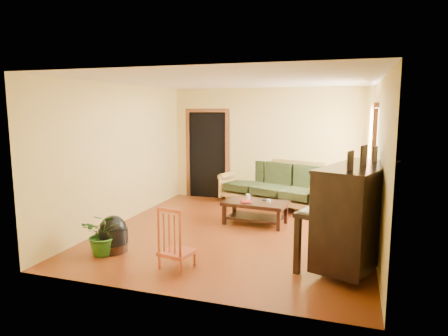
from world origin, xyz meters
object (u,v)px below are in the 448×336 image
(footstool, at_px, (113,238))
(ceramic_crock, at_px, (351,205))
(armchair, at_px, (353,208))
(coffee_table, at_px, (255,213))
(red_chair, at_px, (177,237))
(potted_plant, at_px, (104,234))
(piano, at_px, (356,217))
(sofa, at_px, (272,184))

(footstool, distance_m, ceramic_crock, 4.95)
(ceramic_crock, bearing_deg, armchair, -88.43)
(coffee_table, height_order, armchair, armchair)
(coffee_table, xyz_separation_m, ceramic_crock, (1.70, 1.53, -0.08))
(red_chair, height_order, potted_plant, red_chair)
(piano, bearing_deg, sofa, 139.43)
(piano, height_order, red_chair, piano)
(red_chair, bearing_deg, ceramic_crock, 70.81)
(armchair, distance_m, potted_plant, 4.20)
(footstool, bearing_deg, red_chair, -12.07)
(footstool, relative_size, potted_plant, 0.67)
(red_chair, distance_m, potted_plant, 1.23)
(piano, relative_size, potted_plant, 2.46)
(ceramic_crock, bearing_deg, potted_plant, -132.51)
(ceramic_crock, bearing_deg, footstool, -133.25)
(red_chair, bearing_deg, piano, 29.38)
(armchair, bearing_deg, footstool, -159.48)
(red_chair, bearing_deg, coffee_table, 88.14)
(armchair, height_order, ceramic_crock, armchair)
(sofa, relative_size, piano, 1.48)
(armchair, bearing_deg, piano, -100.85)
(armchair, distance_m, red_chair, 3.32)
(ceramic_crock, height_order, potted_plant, potted_plant)
(sofa, distance_m, potted_plant, 4.08)
(sofa, distance_m, red_chair, 3.81)
(sofa, relative_size, potted_plant, 3.63)
(coffee_table, distance_m, potted_plant, 2.84)
(red_chair, bearing_deg, armchair, 57.85)
(coffee_table, xyz_separation_m, footstool, (-1.69, -2.08, -0.01))
(sofa, height_order, ceramic_crock, sofa)
(coffee_table, bearing_deg, piano, -41.35)
(coffee_table, xyz_separation_m, piano, (1.77, -1.56, 0.49))
(piano, relative_size, red_chair, 1.85)
(sofa, xyz_separation_m, piano, (1.75, -2.99, 0.20))
(piano, bearing_deg, potted_plant, -150.03)
(armchair, xyz_separation_m, potted_plant, (-3.49, -2.34, -0.09))
(armchair, relative_size, ceramic_crock, 3.08)
(sofa, xyz_separation_m, coffee_table, (-0.02, -1.43, -0.29))
(coffee_table, xyz_separation_m, armchair, (1.74, 0.10, 0.20))
(piano, xyz_separation_m, ceramic_crock, (-0.07, 3.09, -0.57))
(footstool, xyz_separation_m, ceramic_crock, (3.39, 3.61, -0.07))
(sofa, bearing_deg, armchair, -18.85)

